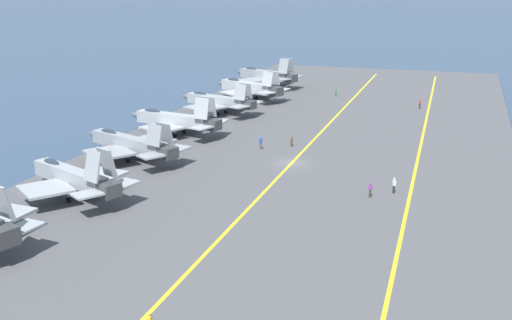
% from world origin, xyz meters
% --- Properties ---
extents(ground_plane, '(2000.00, 2000.00, 0.00)m').
position_xyz_m(ground_plane, '(0.00, 0.00, 0.00)').
color(ground_plane, '#2D425B').
extents(carrier_deck, '(177.85, 55.83, 0.40)m').
position_xyz_m(carrier_deck, '(0.00, 0.00, 0.20)').
color(carrier_deck, '#4C4C4F').
rests_on(carrier_deck, ground).
extents(deck_stripe_foul_line, '(160.05, 3.34, 0.01)m').
position_xyz_m(deck_stripe_foul_line, '(0.00, -15.35, 0.40)').
color(deck_stripe_foul_line, yellow).
rests_on(deck_stripe_foul_line, carrier_deck).
extents(deck_stripe_centerline, '(160.07, 0.36, 0.01)m').
position_xyz_m(deck_stripe_centerline, '(0.00, 0.00, 0.40)').
color(deck_stripe_centerline, yellow).
rests_on(deck_stripe_centerline, carrier_deck).
extents(parked_jet_third, '(12.09, 15.64, 6.39)m').
position_xyz_m(parked_jet_third, '(-20.17, 18.93, 2.83)').
color(parked_jet_third, '#93999E').
rests_on(parked_jet_third, carrier_deck).
extents(parked_jet_fourth, '(12.78, 17.12, 5.67)m').
position_xyz_m(parked_jet_fourth, '(-4.95, 20.36, 2.61)').
color(parked_jet_fourth, gray).
rests_on(parked_jet_fourth, carrier_deck).
extents(parked_jet_fifth, '(11.95, 16.36, 6.26)m').
position_xyz_m(parked_jet_fifth, '(9.01, 20.53, 2.75)').
color(parked_jet_fifth, '#9EA3A8').
rests_on(parked_jet_fifth, carrier_deck).
extents(parked_jet_sixth, '(13.39, 15.68, 5.77)m').
position_xyz_m(parked_jet_sixth, '(25.04, 19.75, 2.70)').
color(parked_jet_sixth, '#93999E').
rests_on(parked_jet_sixth, carrier_deck).
extents(parked_jet_seventh, '(12.28, 16.18, 5.94)m').
position_xyz_m(parked_jet_seventh, '(39.32, 19.01, 2.77)').
color(parked_jet_seventh, '#A8AAAF').
rests_on(parked_jet_seventh, carrier_deck).
extents(parked_jet_eighth, '(14.19, 16.14, 6.55)m').
position_xyz_m(parked_jet_eighth, '(53.56, 19.99, 3.00)').
color(parked_jet_eighth, gray).
rests_on(parked_jet_eighth, carrier_deck).
extents(crew_green_vest, '(0.39, 0.27, 1.84)m').
position_xyz_m(crew_green_vest, '(47.30, 3.55, 1.41)').
color(crew_green_vest, '#4C473D').
rests_on(crew_green_vest, carrier_deck).
extents(crew_purple_vest, '(0.27, 0.39, 1.76)m').
position_xyz_m(crew_purple_vest, '(-10.12, -11.43, 1.37)').
color(crew_purple_vest, '#383328').
rests_on(crew_purple_vest, carrier_deck).
extents(crew_red_vest, '(0.42, 0.32, 1.74)m').
position_xyz_m(crew_red_vest, '(40.17, -13.05, 1.36)').
color(crew_red_vest, '#232328').
rests_on(crew_red_vest, carrier_deck).
extents(crew_white_vest, '(0.46, 0.42, 1.78)m').
position_xyz_m(crew_white_vest, '(-7.91, -13.71, 1.38)').
color(crew_white_vest, '#232328').
rests_on(crew_white_vest, carrier_deck).
extents(crew_blue_vest, '(0.36, 0.44, 1.78)m').
position_xyz_m(crew_blue_vest, '(5.18, 5.82, 1.38)').
color(crew_blue_vest, '#4C473D').
rests_on(crew_blue_vest, carrier_deck).
extents(crew_brown_vest, '(0.43, 0.33, 1.68)m').
position_xyz_m(crew_brown_vest, '(7.87, 2.13, 1.32)').
color(crew_brown_vest, '#383328').
rests_on(crew_brown_vest, carrier_deck).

